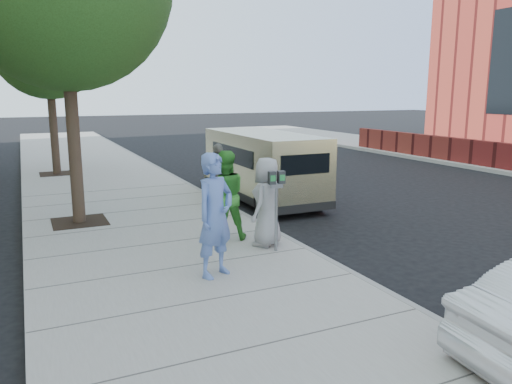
# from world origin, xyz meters

# --- Properties ---
(ground) EXTENTS (120.00, 120.00, 0.00)m
(ground) POSITION_xyz_m (0.00, 0.00, 0.00)
(ground) COLOR black
(ground) RESTS_ON ground
(sidewalk) EXTENTS (5.00, 60.00, 0.15)m
(sidewalk) POSITION_xyz_m (-1.00, 0.00, 0.07)
(sidewalk) COLOR gray
(sidewalk) RESTS_ON ground
(curb_face) EXTENTS (0.12, 60.00, 0.16)m
(curb_face) POSITION_xyz_m (1.44, 0.00, 0.07)
(curb_face) COLOR gray
(curb_face) RESTS_ON ground
(tree_far) EXTENTS (3.92, 3.80, 6.49)m
(tree_far) POSITION_xyz_m (-2.25, 10.00, 4.88)
(tree_far) COLOR black
(tree_far) RESTS_ON sidewalk
(parking_meter) EXTENTS (0.32, 0.13, 1.51)m
(parking_meter) POSITION_xyz_m (0.82, -1.40, 1.24)
(parking_meter) COLOR gray
(parking_meter) RESTS_ON sidewalk
(van) EXTENTS (1.83, 5.30, 1.95)m
(van) POSITION_xyz_m (2.80, 3.36, 1.03)
(van) COLOR #C7C08F
(van) RESTS_ON ground
(person_officer) EXTENTS (0.87, 0.75, 2.00)m
(person_officer) POSITION_xyz_m (-0.65, -2.12, 1.15)
(person_officer) COLOR #5C7BC5
(person_officer) RESTS_ON sidewalk
(person_green_shirt) EXTENTS (1.00, 0.84, 1.80)m
(person_green_shirt) POSITION_xyz_m (0.23, -0.29, 1.05)
(person_green_shirt) COLOR green
(person_green_shirt) RESTS_ON sidewalk
(person_gray_shirt) EXTENTS (0.99, 0.95, 1.71)m
(person_gray_shirt) POSITION_xyz_m (0.83, -0.99, 1.01)
(person_gray_shirt) COLOR #9A9A9D
(person_gray_shirt) RESTS_ON sidewalk
(person_striped_polo) EXTENTS (0.92, 0.99, 1.63)m
(person_striped_polo) POSITION_xyz_m (1.20, 2.59, 0.97)
(person_striped_polo) COLOR gray
(person_striped_polo) RESTS_ON sidewalk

